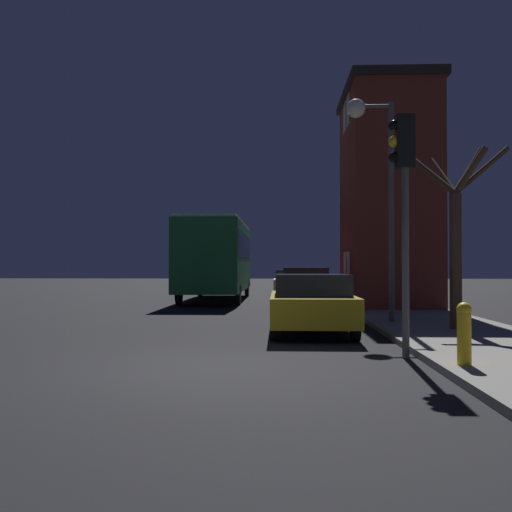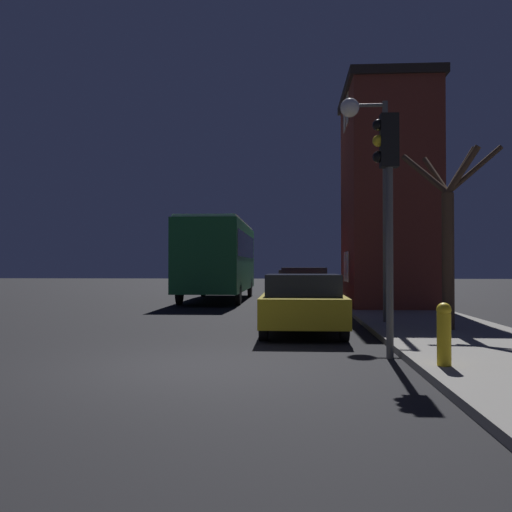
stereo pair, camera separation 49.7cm
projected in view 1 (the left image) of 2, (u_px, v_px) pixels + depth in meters
The scene contains 10 objects.
ground_plane at pixel (208, 367), 8.71m from camera, with size 120.00×120.00×0.00m, color black.
brick_building at pixel (387, 196), 21.03m from camera, with size 3.19×5.21×7.98m.
streetlamp at pixel (373, 157), 14.68m from camera, with size 1.22×0.49×5.75m.
traffic_light at pixel (403, 183), 9.65m from camera, with size 0.43×0.24×4.11m.
bare_tree at pixel (456, 231), 13.03m from camera, with size 2.09×1.47×4.15m.
bus at pixel (217, 254), 25.62m from camera, with size 2.56×9.41×3.49m.
car_near_lane at pixel (311, 303), 12.99m from camera, with size 1.84×3.90×1.36m.
car_mid_lane at pixel (304, 287), 20.28m from camera, with size 1.73×4.53×1.49m.
car_far_lane at pixel (291, 282), 29.35m from camera, with size 1.79×3.86×1.34m.
fire_hydrant at pixel (464, 332), 8.22m from camera, with size 0.21×0.21×0.91m.
Camera 1 is at (1.09, -8.70, 1.55)m, focal length 40.00 mm.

